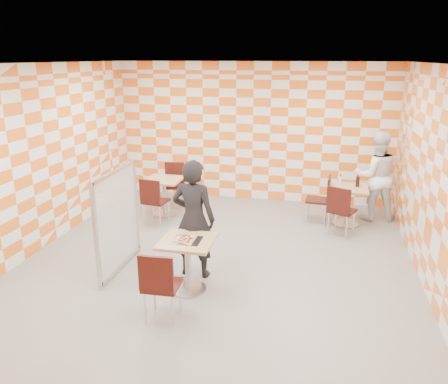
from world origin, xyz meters
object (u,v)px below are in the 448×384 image
second_table (347,199)px  partition (118,220)px  soda_bottle (358,181)px  sport_bottle (340,180)px  main_table (188,256)px  chair_second_front (340,207)px  man_dark (194,219)px  chair_main_front (159,282)px  chair_empty_far (174,181)px  empty_table (164,190)px  chair_second_side (323,196)px  man_white (376,176)px  chair_empty_near (153,198)px

second_table → partition: bearing=-142.2°
soda_bottle → sport_bottle: bearing=166.1°
main_table → soda_bottle: bearing=52.5°
chair_second_front → man_dark: man_dark is taller
chair_main_front → sport_bottle: 4.54m
chair_empty_far → sport_bottle: size_ratio=4.62×
empty_table → chair_empty_far: bearing=89.7°
second_table → chair_second_side: (-0.46, -0.01, 0.04)m
empty_table → chair_second_side: bearing=4.0°
sport_bottle → partition: bearing=-139.4°
empty_table → man_white: size_ratio=0.43×
chair_second_front → man_dark: 2.90m
man_white → man_dark: bearing=37.6°
empty_table → chair_empty_near: 0.62m
man_white → partition: bearing=28.5°
main_table → man_dark: bearing=95.6°
soda_bottle → chair_second_side: bearing=-173.5°
man_white → chair_empty_near: bearing=7.8°
chair_main_front → chair_empty_near: size_ratio=1.00×
chair_empty_near → man_white: size_ratio=0.53×
partition → man_white: 5.00m
chair_empty_far → man_dark: bearing=-65.9°
empty_table → man_dark: size_ratio=0.43×
second_table → man_white: 0.78m
chair_main_front → chair_empty_far: size_ratio=1.00×
man_dark → sport_bottle: 3.43m
chair_empty_far → man_white: 4.12m
chair_empty_near → partition: 1.83m
main_table → chair_empty_near: bearing=121.9°
second_table → partition: partition is taller
empty_table → man_dark: bearing=-60.5°
chair_second_front → sport_bottle: sport_bottle is taller
empty_table → partition: size_ratio=0.48×
second_table → chair_second_side: 0.46m
man_dark → chair_empty_near: bearing=-47.9°
second_table → chair_second_side: bearing=-179.4°
chair_main_front → empty_table: bearing=109.4°
partition → sport_bottle: 4.28m
second_table → chair_second_front: (-0.15, -0.61, 0.04)m
man_dark → man_white: bearing=-128.0°
main_table → chair_empty_near: 2.58m
partition → man_white: size_ratio=0.88×
empty_table → chair_second_front: (3.44, -0.38, 0.04)m
chair_main_front → main_table: bearing=83.1°
chair_second_front → man_white: size_ratio=0.53×
chair_main_front → chair_empty_near: (-1.26, 2.99, 0.00)m
second_table → chair_second_front: size_ratio=0.81×
main_table → man_white: size_ratio=0.43×
main_table → man_white: 4.44m
second_table → chair_empty_near: chair_empty_near is taller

